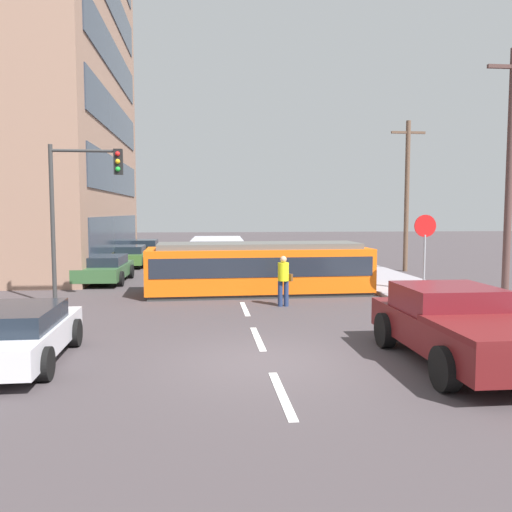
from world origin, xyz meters
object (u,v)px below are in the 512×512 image
object	(u,v)px
pickup_truck_parked	(458,326)
traffic_light_mast	(79,195)
parked_sedan_mid	(104,268)
parked_sedan_furthest	(145,248)
parked_sedan_near	(14,334)
parked_sedan_far	(129,256)
pedestrian_crossing	(283,278)
stop_sign	(425,239)
streetcar_tram	(259,268)
utility_pole_near	(510,173)
city_bus	(217,253)
utility_pole_mid	(407,193)

from	to	relation	value
pickup_truck_parked	traffic_light_mast	world-z (taller)	traffic_light_mast
traffic_light_mast	parked_sedan_mid	bearing A→B (deg)	92.97
parked_sedan_furthest	traffic_light_mast	xyz separation A→B (m)	(-0.06, -19.00, 3.06)
parked_sedan_near	parked_sedan_far	size ratio (longest dim) A/B	0.99
pedestrian_crossing	stop_sign	distance (m)	5.06
streetcar_tram	utility_pole_near	xyz separation A→B (m)	(8.07, -3.00, 3.40)
pedestrian_crossing	parked_sedan_far	size ratio (longest dim) A/B	0.39
parked_sedan_near	stop_sign	size ratio (longest dim) A/B	1.47
parked_sedan_near	traffic_light_mast	distance (m)	7.65
parked_sedan_furthest	pedestrian_crossing	bearing A→B (deg)	-71.65
city_bus	stop_sign	world-z (taller)	stop_sign
city_bus	parked_sedan_mid	size ratio (longest dim) A/B	1.15
stop_sign	parked_sedan_near	bearing A→B (deg)	-151.55
streetcar_tram	parked_sedan_mid	size ratio (longest dim) A/B	1.86
pedestrian_crossing	parked_sedan_mid	xyz separation A→B (m)	(-7.00, 6.65, -0.32)
parked_sedan_near	stop_sign	distance (m)	13.06
stop_sign	traffic_light_mast	world-z (taller)	traffic_light_mast
pedestrian_crossing	pickup_truck_parked	bearing A→B (deg)	-69.89
streetcar_tram	pickup_truck_parked	world-z (taller)	streetcar_tram
pedestrian_crossing	stop_sign	size ratio (longest dim) A/B	0.58
utility_pole_near	parked_sedan_furthest	bearing A→B (deg)	124.88
pickup_truck_parked	utility_pole_near	world-z (taller)	utility_pole_near
traffic_light_mast	utility_pole_near	xyz separation A→B (m)	(14.24, -1.34, 0.72)
stop_sign	utility_pole_mid	size ratio (longest dim) A/B	0.37
parked_sedan_far	stop_sign	world-z (taller)	stop_sign
pedestrian_crossing	parked_sedan_near	world-z (taller)	pedestrian_crossing
parked_sedan_far	streetcar_tram	bearing A→B (deg)	-59.62
city_bus	pedestrian_crossing	size ratio (longest dim) A/B	3.14
parked_sedan_mid	traffic_light_mast	world-z (taller)	traffic_light_mast
city_bus	parked_sedan_far	bearing A→B (deg)	144.04
city_bus	parked_sedan_mid	distance (m)	6.05
parked_sedan_near	utility_pole_near	bearing A→B (deg)	21.98
streetcar_tram	utility_pole_near	world-z (taller)	utility_pole_near
utility_pole_near	utility_pole_mid	world-z (taller)	utility_pole_near
parked_sedan_furthest	parked_sedan_mid	bearing A→B (deg)	-91.52
parked_sedan_far	parked_sedan_furthest	world-z (taller)	same
parked_sedan_near	utility_pole_mid	distance (m)	21.52
streetcar_tram	parked_sedan_far	bearing A→B (deg)	120.38
pickup_truck_parked	parked_sedan_far	size ratio (longest dim) A/B	1.17
parked_sedan_near	stop_sign	bearing A→B (deg)	28.45
city_bus	parked_sedan_furthest	xyz separation A→B (m)	(-4.73, 10.13, -0.39)
utility_pole_mid	pickup_truck_parked	bearing A→B (deg)	-108.16
parked_sedan_furthest	utility_pole_mid	distance (m)	18.28
utility_pole_mid	streetcar_tram	bearing A→B (deg)	-140.92
parked_sedan_far	stop_sign	xyz separation A→B (m)	(11.77, -13.31, 1.57)
stop_sign	utility_pole_near	bearing A→B (deg)	-10.87
pickup_truck_parked	parked_sedan_far	world-z (taller)	pickup_truck_parked
parked_sedan_near	traffic_light_mast	xyz separation A→B (m)	(-0.20, 7.01, 3.06)
streetcar_tram	parked_sedan_mid	bearing A→B (deg)	148.49
parked_sedan_mid	parked_sedan_furthest	distance (m)	13.38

